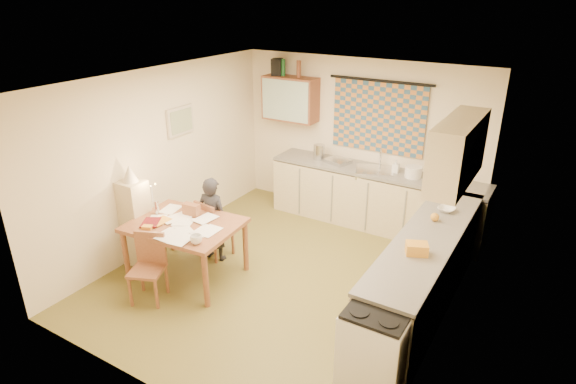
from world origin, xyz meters
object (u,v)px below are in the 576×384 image
Objects in this scene: counter_right at (425,271)px; stove at (376,349)px; person at (213,219)px; dining_table at (187,249)px; chair_far at (215,239)px; shelf_stand at (136,223)px; counter_back at (374,199)px.

stove is at bearing -90.00° from counter_right.
dining_table is at bearing 82.80° from person.
shelf_stand is (-0.75, -0.67, 0.33)m from chair_far.
dining_table is at bearing 100.83° from chair_far.
stove is 3.01m from chair_far.
chair_far is 1.06m from shelf_stand.
stove is 1.05× the size of chair_far.
chair_far is at bearing -172.67° from counter_right.
chair_far is (-0.02, 0.58, -0.12)m from dining_table.
person reaches higher than dining_table.
stove is 0.74× the size of person.
counter_back is 3.76× the size of stove.
stove is (1.26, -3.13, -0.01)m from counter_back.
counter_back is at bearing 127.72° from counter_right.
person is (-1.49, -2.05, 0.14)m from counter_back.
counter_right is 2.49× the size of person.
counter_back and counter_right have the same top height.
counter_back is 3.51m from shelf_stand.
dining_table is (-2.77, -0.94, -0.07)m from counter_right.
counter_back is 2.35× the size of dining_table.
counter_right reaches higher than chair_far.
person reaches higher than chair_far.
dining_table is 1.19× the size of person.
counter_back is at bearing 54.92° from dining_table.
counter_back is at bearing -131.46° from person.
counter_back is 2.79× the size of person.
person reaches higher than counter_right.
chair_far is 0.34m from person.
chair_far is 0.71× the size of shelf_stand.
person is at bearing 37.79° from shelf_stand.
counter_back is 3.37m from stove.
shelf_stand is (-3.54, -1.03, 0.14)m from counter_right.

